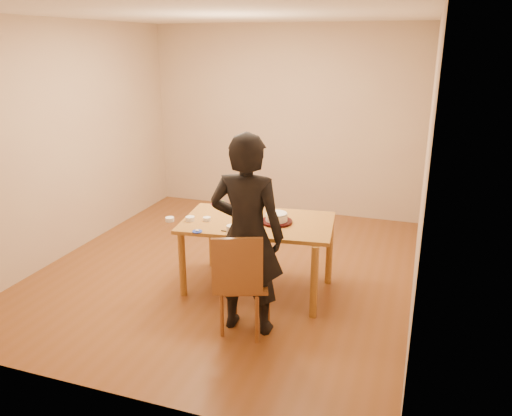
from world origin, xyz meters
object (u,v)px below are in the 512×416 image
(cake_plate, at_px, (277,222))
(person, at_px, (247,235))
(dining_chair, at_px, (245,284))
(cake, at_px, (277,217))
(dining_table, at_px, (258,223))

(cake_plate, xyz_separation_m, person, (-0.04, -0.74, 0.13))
(dining_chair, height_order, person, person)
(cake_plate, bearing_deg, person, -93.39)
(dining_chair, xyz_separation_m, cake, (0.04, 0.78, 0.36))
(cake, bearing_deg, dining_chair, -93.19)
(dining_table, distance_m, person, 0.76)
(dining_chair, xyz_separation_m, person, (0.00, 0.05, 0.44))
(cake, relative_size, person, 0.12)
(dining_table, bearing_deg, cake_plate, -4.17)
(dining_chair, relative_size, cake, 1.74)
(dining_table, relative_size, person, 0.84)
(dining_chair, relative_size, person, 0.21)
(dining_table, height_order, dining_chair, dining_table)
(person, bearing_deg, dining_table, -80.20)
(dining_table, bearing_deg, cake, -4.17)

